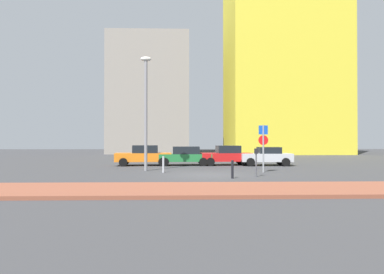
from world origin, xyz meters
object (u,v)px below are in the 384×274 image
at_px(parked_car_green, 184,156).
at_px(parking_sign_post, 263,143).
at_px(street_lamp, 146,104).
at_px(parked_car_silver, 266,156).
at_px(traffic_bollard_mid, 163,164).
at_px(parked_car_orange, 144,155).
at_px(parking_meter, 256,159).
at_px(parked_car_red, 226,155).
at_px(traffic_bollard_near, 232,169).

relative_size(parked_car_green, parking_sign_post, 1.50).
xyz_separation_m(parked_car_green, street_lamp, (-2.54, -4.89, 3.56)).
bearing_deg(parked_car_silver, traffic_bollard_mid, -142.95).
bearing_deg(street_lamp, parked_car_green, 62.58).
height_order(parked_car_orange, parking_sign_post, parking_sign_post).
distance_m(parked_car_green, parking_meter, 9.62).
bearing_deg(parked_car_green, parked_car_orange, -176.94).
height_order(parked_car_orange, parked_car_red, parked_car_orange).
height_order(parked_car_green, parking_sign_post, parking_sign_post).
height_order(parked_car_green, street_lamp, street_lamp).
bearing_deg(parking_meter, parked_car_silver, 72.66).
xyz_separation_m(parked_car_green, parked_car_silver, (6.42, -0.39, -0.02)).
xyz_separation_m(parked_car_green, parked_car_red, (3.32, 0.10, 0.02)).
xyz_separation_m(parked_car_red, parking_sign_post, (1.47, -6.30, 1.05)).
bearing_deg(traffic_bollard_mid, parking_meter, -26.95).
relative_size(parked_car_orange, parking_sign_post, 1.52).
height_order(parked_car_orange, traffic_bollard_near, parked_car_orange).
relative_size(parked_car_orange, parked_car_red, 1.08).
height_order(parked_car_orange, parked_car_silver, parked_car_orange).
bearing_deg(street_lamp, parking_sign_post, -10.07).
distance_m(parked_car_green, traffic_bollard_mid, 6.39).
xyz_separation_m(parking_meter, traffic_bollard_near, (-1.39, -0.74, -0.51)).
relative_size(parked_car_orange, street_lamp, 0.60).
distance_m(parked_car_green, parked_car_silver, 6.43).
distance_m(parked_car_orange, traffic_bollard_near, 10.93).
height_order(parking_meter, street_lamp, street_lamp).
bearing_deg(parking_meter, parked_car_green, 113.13).
distance_m(parked_car_red, parked_car_silver, 3.13).
distance_m(parked_car_silver, traffic_bollard_mid, 9.72).
xyz_separation_m(parked_car_orange, parked_car_silver, (9.58, -0.22, -0.06)).
bearing_deg(traffic_bollard_near, parked_car_red, 84.47).
xyz_separation_m(parked_car_red, parked_car_silver, (3.10, -0.49, -0.05)).
distance_m(parking_meter, traffic_bollard_near, 1.66).
bearing_deg(parked_car_red, parked_car_silver, -8.93).
bearing_deg(parking_sign_post, parking_meter, -111.01).
bearing_deg(street_lamp, parked_car_silver, 26.71).
bearing_deg(parking_meter, parked_car_red, 92.92).
distance_m(traffic_bollard_near, traffic_bollard_mid, 5.00).
relative_size(parking_sign_post, parking_meter, 1.91).
bearing_deg(parked_car_silver, parking_sign_post, -105.61).
bearing_deg(parked_car_orange, parked_car_silver, -1.30).
bearing_deg(parked_car_orange, parked_car_red, 2.37).
xyz_separation_m(parked_car_silver, parking_meter, (-2.64, -8.46, 0.24)).
xyz_separation_m(street_lamp, traffic_bollard_mid, (1.20, -1.35, -3.82)).
distance_m(parked_car_red, traffic_bollard_mid, 7.88).
distance_m(parked_car_silver, parking_meter, 8.86).
bearing_deg(traffic_bollard_mid, parked_car_silver, 37.05).
relative_size(parked_car_green, parked_car_red, 1.06).
height_order(parked_car_red, parked_car_silver, parked_car_red).
bearing_deg(traffic_bollard_near, parked_car_orange, 120.53).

